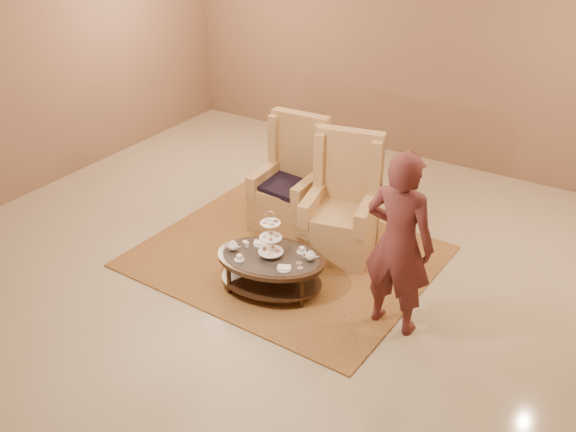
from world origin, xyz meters
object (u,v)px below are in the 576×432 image
Objects in this scene: tea_table at (271,262)px; person at (399,244)px; armchair_right at (342,213)px; armchair_left at (291,188)px.

tea_table is 1.42m from person.
armchair_right is 0.76× the size of person.
armchair_left is at bearing -30.97° from person.
tea_table is 0.92× the size of armchair_right.
armchair_left is 0.86m from armchair_right.
armchair_left is 0.97× the size of armchair_right.
armchair_right is (0.22, 1.12, 0.12)m from tea_table.
tea_table is at bearing -68.80° from armchair_left.
armchair_right is (0.82, -0.24, 0.01)m from armchair_left.
person is at bearing -54.21° from armchair_right.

